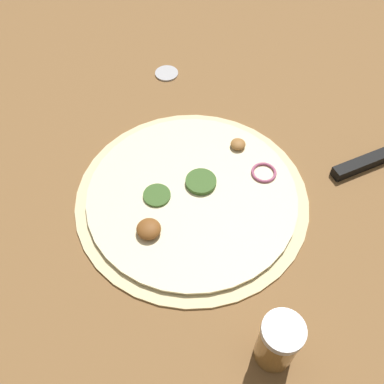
{
  "coord_description": "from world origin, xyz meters",
  "views": [
    {
      "loc": [
        -0.35,
        0.21,
        0.58
      ],
      "look_at": [
        0.0,
        0.0,
        0.02
      ],
      "focal_mm": 42.0,
      "sensor_mm": 36.0,
      "label": 1
    }
  ],
  "objects": [
    {
      "name": "pizza",
      "position": [
        -0.0,
        0.0,
        0.01
      ],
      "size": [
        0.37,
        0.37,
        0.03
      ],
      "color": "beige",
      "rests_on": "ground_plane"
    },
    {
      "name": "ground_plane",
      "position": [
        0.0,
        0.0,
        0.0
      ],
      "size": [
        3.0,
        3.0,
        0.0
      ],
      "primitive_type": "plane",
      "color": "brown"
    },
    {
      "name": "spice_jar",
      "position": [
        -0.26,
        0.04,
        0.05
      ],
      "size": [
        0.05,
        0.05,
        0.09
      ],
      "color": "olive",
      "rests_on": "ground_plane"
    },
    {
      "name": "loose_cap",
      "position": [
        0.28,
        -0.11,
        0.0
      ],
      "size": [
        0.05,
        0.05,
        0.01
      ],
      "color": "#B2B2B7",
      "rests_on": "ground_plane"
    }
  ]
}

